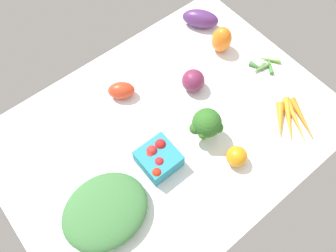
{
  "coord_description": "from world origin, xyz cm",
  "views": [
    {
      "loc": [
        30.86,
        38.0,
        95.83
      ],
      "look_at": [
        0.0,
        0.0,
        4.0
      ],
      "focal_mm": 35.94,
      "sensor_mm": 36.0,
      "label": 1
    }
  ],
  "objects_px": {
    "red_onion_center": "(193,81)",
    "heirloom_tomato_orange": "(237,156)",
    "berry_basket": "(158,158)",
    "eggplant": "(200,19)",
    "leafy_greens_clump": "(105,211)",
    "broccoli_head": "(206,124)",
    "roma_tomato": "(121,90)",
    "okra_pile": "(263,66)",
    "bell_pepper_orange": "(222,40)",
    "carrot_bunch": "(292,120)"
  },
  "relations": [
    {
      "from": "red_onion_center",
      "to": "heirloom_tomato_orange",
      "type": "relative_size",
      "value": 1.2
    },
    {
      "from": "berry_basket",
      "to": "heirloom_tomato_orange",
      "type": "distance_m",
      "value": 0.23
    },
    {
      "from": "eggplant",
      "to": "leafy_greens_clump",
      "type": "relative_size",
      "value": 0.56
    },
    {
      "from": "broccoli_head",
      "to": "berry_basket",
      "type": "relative_size",
      "value": 1.12
    },
    {
      "from": "broccoli_head",
      "to": "roma_tomato",
      "type": "bearing_deg",
      "value": -68.46
    },
    {
      "from": "okra_pile",
      "to": "red_onion_center",
      "type": "bearing_deg",
      "value": -20.18
    },
    {
      "from": "red_onion_center",
      "to": "eggplant",
      "type": "bearing_deg",
      "value": -136.56
    },
    {
      "from": "bell_pepper_orange",
      "to": "okra_pile",
      "type": "bearing_deg",
      "value": 111.36
    },
    {
      "from": "roma_tomato",
      "to": "berry_basket",
      "type": "bearing_deg",
      "value": 112.94
    },
    {
      "from": "broccoli_head",
      "to": "okra_pile",
      "type": "relative_size",
      "value": 1.0
    },
    {
      "from": "berry_basket",
      "to": "okra_pile",
      "type": "distance_m",
      "value": 0.51
    },
    {
      "from": "bell_pepper_orange",
      "to": "red_onion_center",
      "type": "relative_size",
      "value": 1.32
    },
    {
      "from": "heirloom_tomato_orange",
      "to": "okra_pile",
      "type": "bearing_deg",
      "value": -149.27
    },
    {
      "from": "broccoli_head",
      "to": "eggplant",
      "type": "bearing_deg",
      "value": -129.95
    },
    {
      "from": "roma_tomato",
      "to": "broccoli_head",
      "type": "relative_size",
      "value": 0.73
    },
    {
      "from": "leafy_greens_clump",
      "to": "berry_basket",
      "type": "xyz_separation_m",
      "value": [
        -0.21,
        -0.03,
        0.0
      ]
    },
    {
      "from": "eggplant",
      "to": "red_onion_center",
      "type": "xyz_separation_m",
      "value": [
        0.21,
        0.2,
        0.0
      ]
    },
    {
      "from": "okra_pile",
      "to": "carrot_bunch",
      "type": "xyz_separation_m",
      "value": [
        0.09,
        0.21,
        0.0
      ]
    },
    {
      "from": "bell_pepper_orange",
      "to": "berry_basket",
      "type": "distance_m",
      "value": 0.49
    },
    {
      "from": "bell_pepper_orange",
      "to": "red_onion_center",
      "type": "distance_m",
      "value": 0.2
    },
    {
      "from": "berry_basket",
      "to": "carrot_bunch",
      "type": "bearing_deg",
      "value": 159.33
    },
    {
      "from": "leafy_greens_clump",
      "to": "carrot_bunch",
      "type": "xyz_separation_m",
      "value": [
        -0.62,
        0.13,
        -0.02
      ]
    },
    {
      "from": "bell_pepper_orange",
      "to": "red_onion_center",
      "type": "xyz_separation_m",
      "value": [
        0.19,
        0.06,
        -0.01
      ]
    },
    {
      "from": "red_onion_center",
      "to": "broccoli_head",
      "type": "relative_size",
      "value": 0.63
    },
    {
      "from": "red_onion_center",
      "to": "carrot_bunch",
      "type": "bearing_deg",
      "value": 117.45
    },
    {
      "from": "berry_basket",
      "to": "heirloom_tomato_orange",
      "type": "bearing_deg",
      "value": 142.59
    },
    {
      "from": "eggplant",
      "to": "carrot_bunch",
      "type": "relative_size",
      "value": 0.78
    },
    {
      "from": "red_onion_center",
      "to": "carrot_bunch",
      "type": "xyz_separation_m",
      "value": [
        -0.15,
        0.3,
        -0.03
      ]
    },
    {
      "from": "berry_basket",
      "to": "okra_pile",
      "type": "bearing_deg",
      "value": -174.15
    },
    {
      "from": "red_onion_center",
      "to": "broccoli_head",
      "type": "bearing_deg",
      "value": 60.32
    },
    {
      "from": "bell_pepper_orange",
      "to": "carrot_bunch",
      "type": "distance_m",
      "value": 0.36
    },
    {
      "from": "broccoli_head",
      "to": "heirloom_tomato_orange",
      "type": "distance_m",
      "value": 0.13
    },
    {
      "from": "eggplant",
      "to": "broccoli_head",
      "type": "bearing_deg",
      "value": 102.61
    },
    {
      "from": "red_onion_center",
      "to": "leafy_greens_clump",
      "type": "xyz_separation_m",
      "value": [
        0.46,
        0.17,
        -0.01
      ]
    },
    {
      "from": "broccoli_head",
      "to": "berry_basket",
      "type": "height_order",
      "value": "broccoli_head"
    },
    {
      "from": "roma_tomato",
      "to": "carrot_bunch",
      "type": "height_order",
      "value": "roma_tomato"
    },
    {
      "from": "broccoli_head",
      "to": "carrot_bunch",
      "type": "height_order",
      "value": "broccoli_head"
    },
    {
      "from": "leafy_greens_clump",
      "to": "berry_basket",
      "type": "distance_m",
      "value": 0.21
    },
    {
      "from": "eggplant",
      "to": "berry_basket",
      "type": "distance_m",
      "value": 0.57
    },
    {
      "from": "broccoli_head",
      "to": "bell_pepper_orange",
      "type": "bearing_deg",
      "value": -141.09
    },
    {
      "from": "leafy_greens_clump",
      "to": "okra_pile",
      "type": "height_order",
      "value": "leafy_greens_clump"
    },
    {
      "from": "red_onion_center",
      "to": "berry_basket",
      "type": "distance_m",
      "value": 0.29
    },
    {
      "from": "eggplant",
      "to": "broccoli_head",
      "type": "distance_m",
      "value": 0.46
    },
    {
      "from": "leafy_greens_clump",
      "to": "okra_pile",
      "type": "relative_size",
      "value": 2.02
    },
    {
      "from": "heirloom_tomato_orange",
      "to": "carrot_bunch",
      "type": "relative_size",
      "value": 0.37
    },
    {
      "from": "roma_tomato",
      "to": "broccoli_head",
      "type": "distance_m",
      "value": 0.31
    },
    {
      "from": "berry_basket",
      "to": "heirloom_tomato_orange",
      "type": "height_order",
      "value": "berry_basket"
    },
    {
      "from": "okra_pile",
      "to": "carrot_bunch",
      "type": "relative_size",
      "value": 0.7
    },
    {
      "from": "broccoli_head",
      "to": "okra_pile",
      "type": "distance_m",
      "value": 0.35
    },
    {
      "from": "broccoli_head",
      "to": "okra_pile",
      "type": "bearing_deg",
      "value": -168.32
    }
  ]
}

